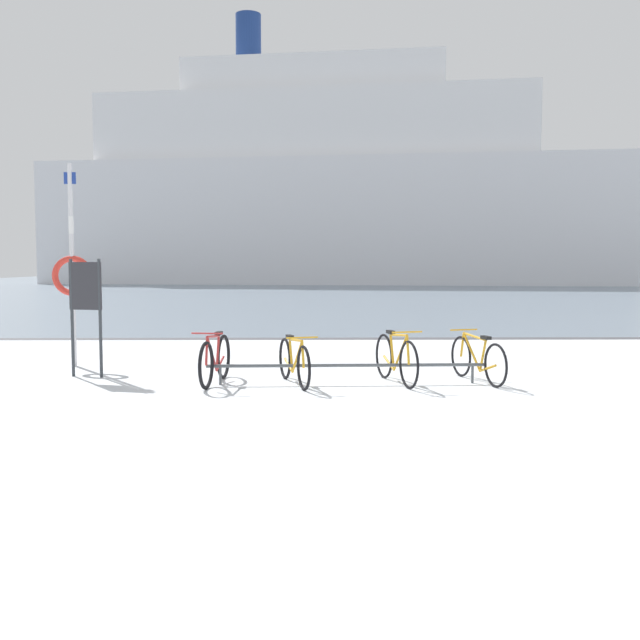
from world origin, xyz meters
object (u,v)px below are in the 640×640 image
bicycle_0 (215,360)px  bicycle_1 (294,361)px  bicycle_3 (477,359)px  rescue_post (72,270)px  bicycle_2 (396,359)px  info_sign (86,298)px  ferry_ship (326,193)px

bicycle_0 → bicycle_1: bearing=-3.6°
bicycle_3 → rescue_post: rescue_post is taller
bicycle_0 → bicycle_2: (2.70, 0.01, 0.01)m
bicycle_0 → bicycle_3: (3.95, 0.14, -0.01)m
info_sign → ferry_ship: (4.96, 54.86, 6.82)m
bicycle_3 → bicycle_1: bearing=-175.6°
bicycle_1 → rescue_post: rescue_post is taller
bicycle_3 → ferry_ship: bearing=91.1°
bicycle_1 → info_sign: info_sign is taller
bicycle_0 → bicycle_3: size_ratio=0.99×
rescue_post → bicycle_1: bearing=-27.5°
bicycle_0 → ferry_ship: size_ratio=0.03×
bicycle_3 → info_sign: bearing=174.7°
bicycle_1 → rescue_post: bearing=152.5°
bicycle_1 → bicycle_2: size_ratio=1.00×
bicycle_0 → bicycle_1: 1.18m
bicycle_3 → info_sign: (-6.07, 0.56, 0.91)m
info_sign → rescue_post: size_ratio=0.53×
rescue_post → info_sign: bearing=-64.2°
ferry_ship → bicycle_1: bearing=-91.7°
bicycle_1 → bicycle_3: (2.78, 0.21, 0.01)m
bicycle_0 → bicycle_2: size_ratio=0.99×
bicycle_2 → info_sign: bearing=171.8°
bicycle_2 → ferry_ship: 56.08m
ferry_ship → bicycle_0: bearing=-92.9°
bicycle_3 → info_sign: 6.16m
bicycle_0 → bicycle_1: size_ratio=0.99×
bicycle_0 → bicycle_3: bearing=2.0°
bicycle_1 → ferry_ship: (1.67, 55.64, 7.74)m
bicycle_1 → rescue_post: (-3.90, 2.02, 1.33)m
bicycle_3 → bicycle_2: bearing=-174.1°
bicycle_0 → bicycle_1: (1.18, -0.07, -0.02)m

